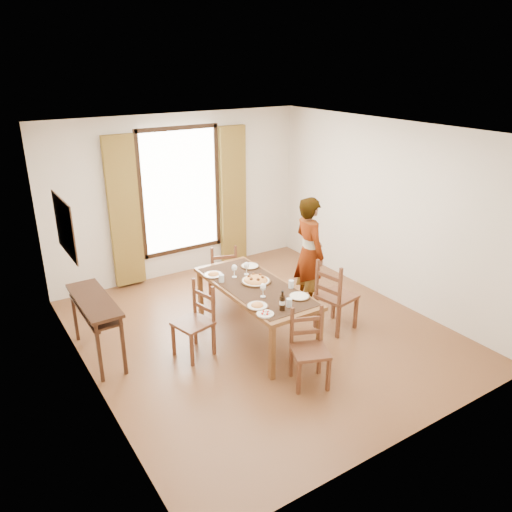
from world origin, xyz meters
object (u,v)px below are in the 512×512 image
pasta_platter (256,279)px  console_table (94,307)px  dining_table (255,290)px  man (309,253)px

pasta_platter → console_table: bearing=163.7°
console_table → dining_table: console_table is taller
dining_table → man: (1.18, 0.37, 0.15)m
dining_table → man: 1.25m
dining_table → man: man is taller
pasta_platter → man: bearing=14.6°
man → console_table: bearing=91.0°
console_table → man: bearing=-5.3°
man → pasta_platter: size_ratio=4.20×
dining_table → pasta_platter: (0.06, 0.08, 0.12)m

